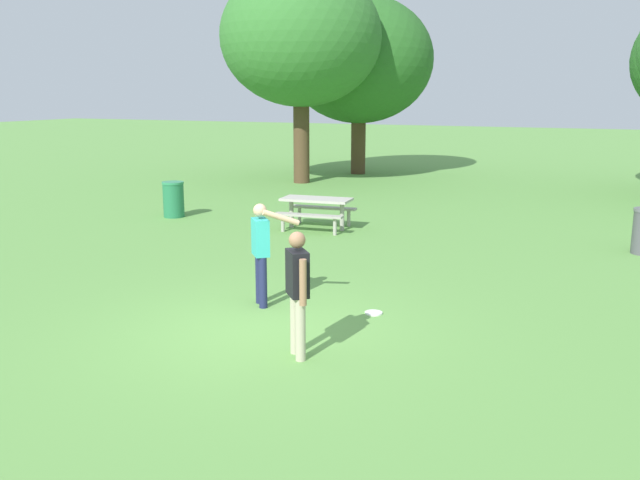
{
  "coord_description": "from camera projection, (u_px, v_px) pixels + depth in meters",
  "views": [
    {
      "loc": [
        4.42,
        -8.07,
        3.33
      ],
      "look_at": [
        0.11,
        1.67,
        1.0
      ],
      "focal_mm": 38.12,
      "sensor_mm": 36.0,
      "label": 1
    }
  ],
  "objects": [
    {
      "name": "picnic_table_near",
      "position": [
        316.0,
        206.0,
        16.73
      ],
      "size": [
        1.82,
        1.57,
        0.77
      ],
      "color": "#B2ADA3",
      "rests_on": "ground"
    },
    {
      "name": "trash_can_further_along",
      "position": [
        173.0,
        199.0,
        18.37
      ],
      "size": [
        0.59,
        0.59,
        0.96
      ],
      "color": "#237047",
      "rests_on": "ground"
    },
    {
      "name": "tree_broad_center",
      "position": [
        359.0,
        60.0,
        27.28
      ],
      "size": [
        5.94,
        5.94,
        7.11
      ],
      "color": "#4C3823",
      "rests_on": "ground"
    },
    {
      "name": "person_catcher",
      "position": [
        261.0,
        246.0,
        10.62
      ],
      "size": [
        0.84,
        0.48,
        1.64
      ],
      "color": "#1E234C",
      "rests_on": "ground"
    },
    {
      "name": "person_thrower",
      "position": [
        298.0,
        286.0,
        8.52
      ],
      "size": [
        0.43,
        0.48,
        1.64
      ],
      "color": "#B7AD93",
      "rests_on": "ground"
    },
    {
      "name": "tree_tall_left",
      "position": [
        301.0,
        38.0,
        24.33
      ],
      "size": [
        5.81,
        5.81,
        7.72
      ],
      "color": "#4C3823",
      "rests_on": "ground"
    },
    {
      "name": "frisbee",
      "position": [
        374.0,
        313.0,
        10.41
      ],
      "size": [
        0.27,
        0.27,
        0.03
      ],
      "primitive_type": "cylinder",
      "color": "white",
      "rests_on": "ground"
    },
    {
      "name": "ground_plane",
      "position": [
        265.0,
        331.0,
        9.67
      ],
      "size": [
        120.0,
        120.0,
        0.0
      ],
      "primitive_type": "plane",
      "color": "#609947"
    }
  ]
}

